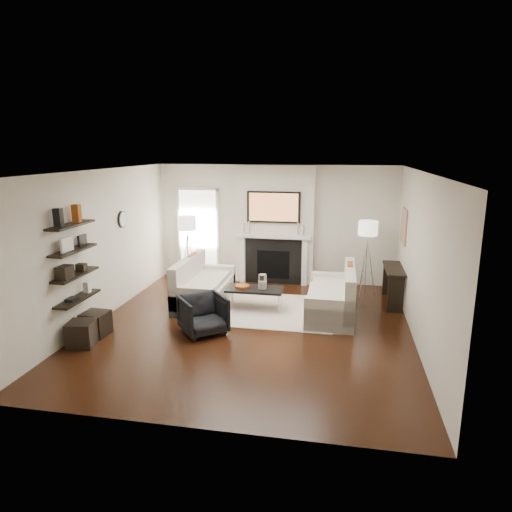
% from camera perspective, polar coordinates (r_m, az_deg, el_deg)
% --- Properties ---
extents(room_envelope, '(6.00, 6.00, 6.00)m').
position_cam_1_polar(room_envelope, '(7.67, -0.83, 0.44)').
color(room_envelope, black).
rests_on(room_envelope, ground).
extents(chimney_breast, '(1.80, 0.25, 2.70)m').
position_cam_1_polar(chimney_breast, '(10.45, 2.32, 3.90)').
color(chimney_breast, silver).
rests_on(chimney_breast, floor).
extents(fireplace_surround, '(1.30, 0.02, 1.04)m').
position_cam_1_polar(fireplace_surround, '(10.49, 2.17, -0.70)').
color(fireplace_surround, black).
rests_on(fireplace_surround, floor).
extents(firebox, '(0.75, 0.02, 0.65)m').
position_cam_1_polar(firebox, '(10.50, 2.16, -1.08)').
color(firebox, black).
rests_on(firebox, floor).
extents(mantel_pilaster_l, '(0.12, 0.08, 1.10)m').
position_cam_1_polar(mantel_pilaster_l, '(10.58, -1.71, -0.40)').
color(mantel_pilaster_l, white).
rests_on(mantel_pilaster_l, floor).
extents(mantel_pilaster_r, '(0.12, 0.08, 1.10)m').
position_cam_1_polar(mantel_pilaster_r, '(10.37, 6.08, -0.75)').
color(mantel_pilaster_r, white).
rests_on(mantel_pilaster_r, floor).
extents(mantel_shelf, '(1.70, 0.18, 0.07)m').
position_cam_1_polar(mantel_shelf, '(10.31, 2.16, 2.47)').
color(mantel_shelf, white).
rests_on(mantel_shelf, chimney_breast).
extents(tv_body, '(1.20, 0.06, 0.70)m').
position_cam_1_polar(tv_body, '(10.23, 2.21, 6.13)').
color(tv_body, black).
rests_on(tv_body, chimney_breast).
extents(tv_screen, '(1.10, 0.00, 0.62)m').
position_cam_1_polar(tv_screen, '(10.20, 2.19, 6.11)').
color(tv_screen, '#BF723F').
rests_on(tv_screen, tv_body).
extents(candlestick_l_tall, '(0.04, 0.04, 0.30)m').
position_cam_1_polar(candlestick_l_tall, '(10.38, -0.83, 3.59)').
color(candlestick_l_tall, silver).
rests_on(candlestick_l_tall, mantel_shelf).
extents(candlestick_l_short, '(0.04, 0.04, 0.24)m').
position_cam_1_polar(candlestick_l_short, '(10.41, -1.53, 3.45)').
color(candlestick_l_short, silver).
rests_on(candlestick_l_short, mantel_shelf).
extents(candlestick_r_tall, '(0.04, 0.04, 0.30)m').
position_cam_1_polar(candlestick_r_tall, '(10.22, 5.23, 3.38)').
color(candlestick_r_tall, silver).
rests_on(candlestick_r_tall, mantel_shelf).
extents(candlestick_r_short, '(0.04, 0.04, 0.24)m').
position_cam_1_polar(candlestick_r_short, '(10.21, 5.96, 3.19)').
color(candlestick_r_short, silver).
rests_on(candlestick_r_short, mantel_shelf).
extents(hallway_panel, '(0.90, 0.02, 2.10)m').
position_cam_1_polar(hallway_panel, '(11.02, -7.18, 2.71)').
color(hallway_panel, white).
rests_on(hallway_panel, floor).
extents(door_trim_l, '(0.06, 0.06, 2.16)m').
position_cam_1_polar(door_trim_l, '(11.16, -9.56, 2.76)').
color(door_trim_l, white).
rests_on(door_trim_l, floor).
extents(door_trim_r, '(0.06, 0.06, 2.16)m').
position_cam_1_polar(door_trim_r, '(10.86, -4.80, 2.62)').
color(door_trim_r, white).
rests_on(door_trim_r, floor).
extents(door_trim_top, '(1.02, 0.06, 0.06)m').
position_cam_1_polar(door_trim_top, '(10.85, -7.38, 8.31)').
color(door_trim_top, white).
rests_on(door_trim_top, wall_back).
extents(rug, '(2.60, 2.00, 0.01)m').
position_cam_1_polar(rug, '(8.92, 1.30, -6.70)').
color(rug, beige).
rests_on(rug, floor).
extents(loveseat_left_base, '(0.85, 1.80, 0.42)m').
position_cam_1_polar(loveseat_left_base, '(9.25, -6.42, -4.71)').
color(loveseat_left_base, beige).
rests_on(loveseat_left_base, floor).
extents(loveseat_left_back, '(0.18, 1.80, 0.80)m').
position_cam_1_polar(loveseat_left_back, '(9.26, -8.46, -2.71)').
color(loveseat_left_back, beige).
rests_on(loveseat_left_back, floor).
extents(loveseat_left_arm_n, '(0.85, 0.18, 0.60)m').
position_cam_1_polar(loveseat_left_arm_n, '(8.49, -8.04, -5.78)').
color(loveseat_left_arm_n, beige).
rests_on(loveseat_left_arm_n, floor).
extents(loveseat_left_arm_s, '(0.85, 0.18, 0.60)m').
position_cam_1_polar(loveseat_left_arm_s, '(9.96, -5.08, -2.81)').
color(loveseat_left_arm_s, beige).
rests_on(loveseat_left_arm_s, floor).
extents(loveseat_left_cushion, '(0.63, 1.44, 0.10)m').
position_cam_1_polar(loveseat_left_cushion, '(9.16, -6.17, -3.18)').
color(loveseat_left_cushion, beige).
rests_on(loveseat_left_cushion, loveseat_left_base).
extents(pillow_left_orange, '(0.10, 0.42, 0.42)m').
position_cam_1_polar(pillow_left_orange, '(9.48, -7.91, -1.03)').
color(pillow_left_orange, '#994412').
rests_on(pillow_left_orange, loveseat_left_cushion).
extents(pillow_left_charcoal, '(0.10, 0.40, 0.40)m').
position_cam_1_polar(pillow_left_charcoal, '(8.93, -9.13, -2.03)').
color(pillow_left_charcoal, black).
rests_on(pillow_left_charcoal, loveseat_left_cushion).
extents(loveseat_right_base, '(0.85, 1.80, 0.42)m').
position_cam_1_polar(loveseat_right_base, '(8.69, 9.27, -6.00)').
color(loveseat_right_base, beige).
rests_on(loveseat_right_base, floor).
extents(loveseat_right_back, '(0.18, 1.80, 0.80)m').
position_cam_1_polar(loveseat_right_back, '(8.59, 11.59, -4.11)').
color(loveseat_right_back, beige).
rests_on(loveseat_right_back, floor).
extents(loveseat_right_arm_n, '(0.85, 0.18, 0.60)m').
position_cam_1_polar(loveseat_right_arm_n, '(7.90, 9.12, -7.31)').
color(loveseat_right_arm_n, beige).
rests_on(loveseat_right_arm_n, floor).
extents(loveseat_right_arm_s, '(0.85, 0.18, 0.60)m').
position_cam_1_polar(loveseat_right_arm_s, '(9.43, 9.44, -3.87)').
color(loveseat_right_arm_s, beige).
rests_on(loveseat_right_arm_s, floor).
extents(loveseat_right_cushion, '(0.63, 1.44, 0.10)m').
position_cam_1_polar(loveseat_right_cushion, '(8.61, 9.00, -4.35)').
color(loveseat_right_cushion, beige).
rests_on(loveseat_right_cushion, loveseat_right_base).
extents(pillow_right_orange, '(0.10, 0.42, 0.42)m').
position_cam_1_polar(pillow_right_orange, '(8.82, 11.63, -2.27)').
color(pillow_right_orange, '#994412').
rests_on(pillow_right_orange, loveseat_right_cushion).
extents(pillow_right_charcoal, '(0.10, 0.40, 0.40)m').
position_cam_1_polar(pillow_right_charcoal, '(8.25, 11.67, -3.44)').
color(pillow_right_charcoal, black).
rests_on(pillow_right_charcoal, loveseat_right_cushion).
extents(coffee_table, '(1.10, 0.55, 0.04)m').
position_cam_1_polar(coffee_table, '(8.84, -0.15, -4.18)').
color(coffee_table, black).
rests_on(coffee_table, floor).
extents(coffee_leg_nw, '(0.02, 0.02, 0.38)m').
position_cam_1_polar(coffee_leg_nw, '(8.81, -3.63, -5.72)').
color(coffee_leg_nw, silver).
rests_on(coffee_leg_nw, floor).
extents(coffee_leg_ne, '(0.02, 0.02, 0.38)m').
position_cam_1_polar(coffee_leg_ne, '(8.63, 2.86, -6.12)').
color(coffee_leg_ne, silver).
rests_on(coffee_leg_ne, floor).
extents(coffee_leg_sw, '(0.02, 0.02, 0.38)m').
position_cam_1_polar(coffee_leg_sw, '(9.21, -2.96, -4.84)').
color(coffee_leg_sw, silver).
rests_on(coffee_leg_sw, floor).
extents(coffee_leg_se, '(0.02, 0.02, 0.38)m').
position_cam_1_polar(coffee_leg_se, '(9.04, 3.24, -5.21)').
color(coffee_leg_se, silver).
rests_on(coffee_leg_se, floor).
extents(hurricane_glass, '(0.16, 0.16, 0.28)m').
position_cam_1_polar(hurricane_glass, '(8.77, 0.81, -3.24)').
color(hurricane_glass, white).
rests_on(hurricane_glass, coffee_table).
extents(hurricane_candle, '(0.11, 0.11, 0.16)m').
position_cam_1_polar(hurricane_candle, '(8.79, 0.81, -3.64)').
color(hurricane_candle, white).
rests_on(hurricane_candle, coffee_table).
extents(copper_bowl, '(0.28, 0.28, 0.05)m').
position_cam_1_polar(copper_bowl, '(8.88, -1.74, -3.81)').
color(copper_bowl, orange).
rests_on(copper_bowl, coffee_table).
extents(armchair, '(0.95, 0.94, 0.72)m').
position_cam_1_polar(armchair, '(7.79, -6.60, -7.07)').
color(armchair, black).
rests_on(armchair, floor).
extents(lamp_left_post, '(0.02, 0.02, 1.20)m').
position_cam_1_polar(lamp_left_post, '(10.36, -8.47, -0.55)').
color(lamp_left_post, silver).
rests_on(lamp_left_post, floor).
extents(lamp_left_shade, '(0.40, 0.40, 0.30)m').
position_cam_1_polar(lamp_left_shade, '(10.20, -8.63, 4.09)').
color(lamp_left_shade, white).
rests_on(lamp_left_shade, lamp_left_post).
extents(lamp_left_leg_a, '(0.25, 0.02, 1.23)m').
position_cam_1_polar(lamp_left_leg_a, '(10.33, -7.89, -0.58)').
color(lamp_left_leg_a, silver).
rests_on(lamp_left_leg_a, floor).
extents(lamp_left_leg_b, '(0.14, 0.22, 1.23)m').
position_cam_1_polar(lamp_left_leg_b, '(10.47, -8.58, -0.41)').
color(lamp_left_leg_b, silver).
rests_on(lamp_left_leg_b, floor).
extents(lamp_left_leg_c, '(0.14, 0.22, 1.23)m').
position_cam_1_polar(lamp_left_leg_c, '(10.30, -8.93, -0.66)').
color(lamp_left_leg_c, silver).
rests_on(lamp_left_leg_c, floor).
extents(lamp_right_post, '(0.02, 0.02, 1.20)m').
position_cam_1_polar(lamp_right_post, '(9.90, 13.56, -1.44)').
color(lamp_right_post, silver).
rests_on(lamp_right_post, floor).
extents(lamp_right_shade, '(0.40, 0.40, 0.30)m').
position_cam_1_polar(lamp_right_shade, '(9.72, 13.83, 3.41)').
color(lamp_right_shade, white).
rests_on(lamp_right_shade, lamp_right_post).
extents(lamp_right_leg_a, '(0.25, 0.02, 1.23)m').
position_cam_1_polar(lamp_right_leg_a, '(9.90, 14.20, -1.47)').
color(lamp_right_leg_a, silver).
rests_on(lamp_right_leg_a, floor).
extents(lamp_right_leg_b, '(0.14, 0.22, 1.23)m').
position_cam_1_polar(lamp_right_leg_b, '(9.99, 13.22, -1.29)').
color(lamp_right_leg_b, silver).
rests_on(lamp_right_leg_b, floor).
extents(lamp_right_leg_c, '(0.14, 0.22, 1.23)m').
position_cam_1_polar(lamp_right_leg_c, '(9.80, 13.27, -1.57)').
color(lamp_right_leg_c, silver).
rests_on(lamp_right_leg_c, floor).
extents(console_top, '(0.35, 1.20, 0.04)m').
position_cam_1_polar(console_top, '(9.47, 16.87, -1.50)').
color(console_top, black).
rests_on(console_top, floor).
extents(console_leg_n, '(0.30, 0.04, 0.71)m').
position_cam_1_polar(console_leg_n, '(9.05, 17.06, -4.68)').
color(console_leg_n, black).
rests_on(console_leg_n, floor).
extents(console_leg_s, '(0.30, 0.04, 0.71)m').
position_cam_1_polar(console_leg_s, '(10.09, 16.41, -2.77)').
color(console_leg_s, black).
rests_on(console_leg_s, floor).
extents(wall_art, '(0.03, 0.70, 0.70)m').
position_cam_1_polar(wall_art, '(9.57, 17.99, 3.60)').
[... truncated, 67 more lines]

